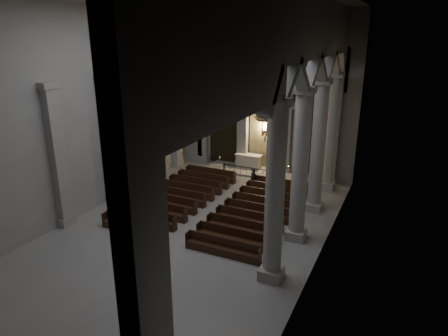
% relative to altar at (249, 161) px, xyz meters
% --- Properties ---
extents(room, '(24.00, 24.10, 12.00)m').
position_rel_altar_xyz_m(room, '(1.10, -11.13, 6.91)').
color(room, gray).
rests_on(room, ground).
extents(sanctuary_wall, '(14.00, 0.77, 12.00)m').
position_rel_altar_xyz_m(sanctuary_wall, '(1.10, 0.40, 5.93)').
color(sanctuary_wall, '#A6A39A').
rests_on(sanctuary_wall, ground).
extents(right_arcade, '(1.00, 24.00, 12.00)m').
position_rel_altar_xyz_m(right_arcade, '(6.60, -9.81, 7.14)').
color(right_arcade, '#A6A39A').
rests_on(right_arcade, ground).
extents(left_pilasters, '(0.60, 13.00, 8.03)m').
position_rel_altar_xyz_m(left_pilasters, '(-5.65, -7.63, 3.22)').
color(left_pilasters, '#A6A39A').
rests_on(left_pilasters, ground).
extents(sanctuary_step, '(8.50, 2.60, 0.15)m').
position_rel_altar_xyz_m(sanctuary_step, '(1.10, -0.53, -0.61)').
color(sanctuary_step, '#A6A39A').
rests_on(sanctuary_step, ground).
extents(altar, '(2.11, 0.84, 1.07)m').
position_rel_altar_xyz_m(altar, '(0.00, 0.00, 0.00)').
color(altar, beige).
rests_on(altar, sanctuary_step).
extents(altar_rail, '(4.63, 0.09, 0.91)m').
position_rel_altar_xyz_m(altar_rail, '(1.10, -2.11, -0.09)').
color(altar_rail, black).
rests_on(altar_rail, ground).
extents(candle_stand_left, '(0.23, 0.23, 1.35)m').
position_rel_altar_xyz_m(candle_stand_left, '(-1.68, -1.84, -0.32)').
color(candle_stand_left, '#B18436').
rests_on(candle_stand_left, ground).
extents(candle_stand_right, '(0.22, 0.22, 1.29)m').
position_rel_altar_xyz_m(candle_stand_right, '(3.78, -1.66, -0.34)').
color(candle_stand_right, '#B18436').
rests_on(candle_stand_right, ground).
extents(pews, '(9.37, 9.67, 0.89)m').
position_rel_altar_xyz_m(pews, '(1.10, -8.18, -0.40)').
color(pews, black).
rests_on(pews, ground).
extents(worshipper, '(0.57, 0.45, 1.36)m').
position_rel_altar_xyz_m(worshipper, '(1.84, -3.63, -0.01)').
color(worshipper, black).
rests_on(worshipper, ground).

